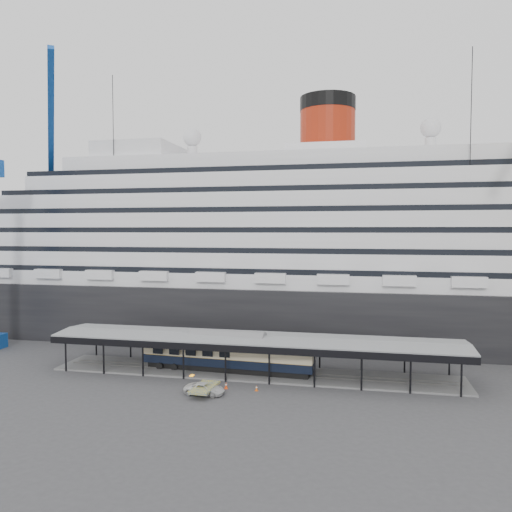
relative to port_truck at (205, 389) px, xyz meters
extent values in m
plane|color=#3A3A3C|center=(4.02, 4.52, -0.68)|extent=(200.00, 200.00, 0.00)
cube|color=black|center=(4.02, 36.52, 4.32)|extent=(130.00, 30.00, 10.00)
cylinder|color=#9A210C|center=(12.02, 36.52, 36.72)|extent=(10.00, 10.00, 9.00)
cylinder|color=black|center=(12.02, 36.52, 41.97)|extent=(10.10, 10.10, 2.50)
sphere|color=silver|center=(-13.98, 36.52, 37.02)|extent=(3.60, 3.60, 3.60)
sphere|color=silver|center=(30.02, 36.52, 37.02)|extent=(3.60, 3.60, 3.60)
cube|color=slate|center=(4.02, 9.52, -0.56)|extent=(56.00, 8.00, 0.24)
cube|color=slate|center=(4.02, 8.80, -0.40)|extent=(54.00, 0.08, 0.10)
cube|color=slate|center=(4.02, 10.24, -0.40)|extent=(54.00, 0.08, 0.10)
cube|color=black|center=(4.02, 5.02, 3.77)|extent=(56.00, 0.18, 0.90)
cube|color=black|center=(4.02, 14.02, 3.77)|extent=(56.00, 0.18, 0.90)
cube|color=slate|center=(4.02, 9.52, 4.50)|extent=(56.00, 9.00, 0.24)
cube|color=#164EAB|center=(-33.59, 20.39, 38.53)|extent=(12.92, 17.86, 16.80)
cylinder|color=black|center=(-25.20, 26.27, 22.93)|extent=(0.12, 0.12, 47.21)
cylinder|color=black|center=(34.28, 24.76, 22.93)|extent=(0.12, 0.12, 47.21)
imported|color=silver|center=(0.00, 0.00, 0.00)|extent=(4.97, 2.49, 1.35)
cube|color=black|center=(0.29, 9.52, -0.05)|extent=(23.09, 3.96, 0.77)
cube|color=black|center=(0.29, 9.52, 0.93)|extent=(24.21, 4.46, 1.20)
cube|color=beige|center=(0.29, 9.52, 2.25)|extent=(24.21, 4.50, 1.42)
cube|color=black|center=(0.29, 9.52, 3.18)|extent=(24.21, 4.46, 0.44)
cube|color=#F7430D|center=(1.95, 2.64, -0.66)|extent=(0.56, 0.56, 0.03)
cone|color=#F7430D|center=(1.95, 2.64, -0.25)|extent=(0.47, 0.47, 0.80)
cylinder|color=white|center=(1.95, 2.64, -0.18)|extent=(0.26, 0.26, 0.16)
cube|color=red|center=(0.64, 1.80, -0.66)|extent=(0.43, 0.43, 0.03)
cone|color=red|center=(0.64, 1.80, -0.31)|extent=(0.36, 0.36, 0.69)
cylinder|color=white|center=(0.64, 1.80, -0.24)|extent=(0.22, 0.22, 0.13)
cube|color=#EE5C0D|center=(5.85, 2.58, -0.66)|extent=(0.47, 0.47, 0.03)
cone|color=#EE5C0D|center=(5.85, 2.58, -0.32)|extent=(0.40, 0.40, 0.68)
cylinder|color=white|center=(5.85, 2.58, -0.25)|extent=(0.22, 0.22, 0.13)
camera|label=1|loc=(18.16, -56.38, 19.07)|focal=35.00mm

